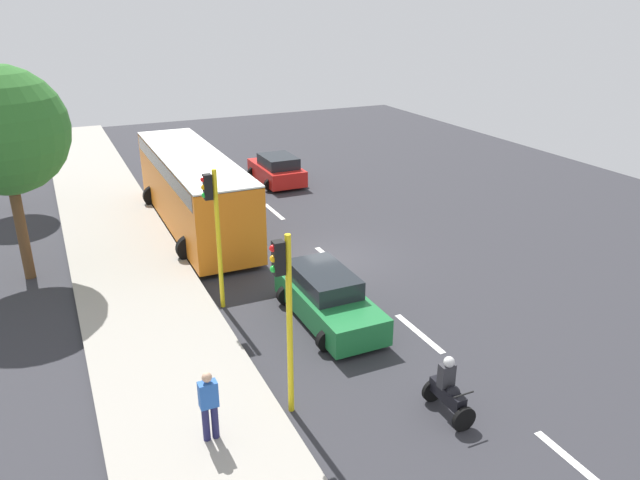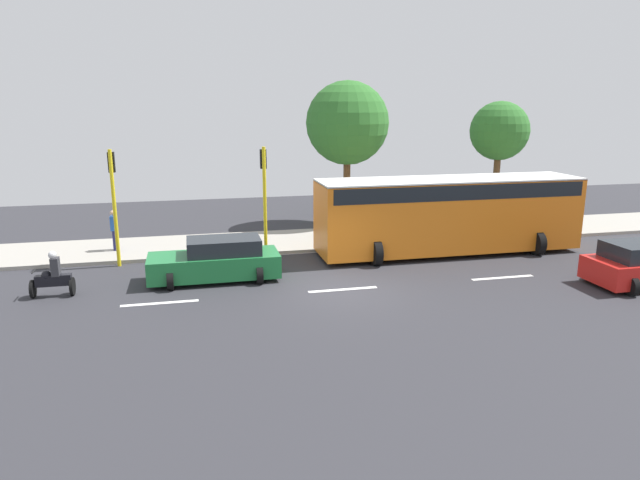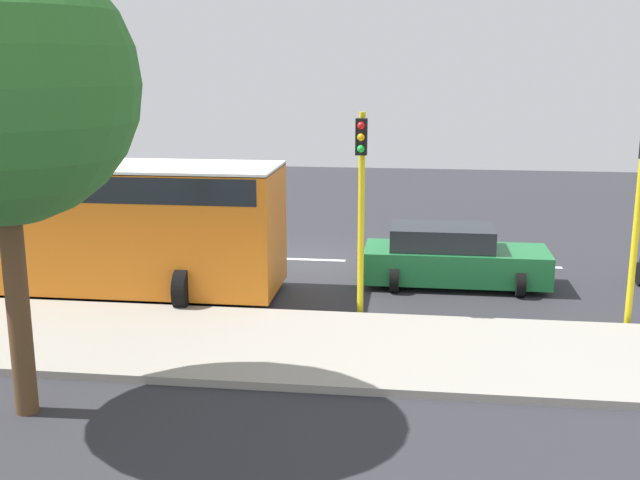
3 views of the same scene
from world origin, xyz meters
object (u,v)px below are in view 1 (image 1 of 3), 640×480
at_px(car_red, 277,170).
at_px(street_tree_center, 2,131).
at_px(pedestrian_near_signal, 209,404).
at_px(motorcycle, 448,391).
at_px(traffic_light_midblock, 285,301).
at_px(car_green, 327,298).
at_px(traffic_light_corner, 214,221).
at_px(city_bus, 193,185).

xyz_separation_m(car_red, street_tree_center, (12.11, 7.32, 4.46)).
height_order(pedestrian_near_signal, street_tree_center, street_tree_center).
xyz_separation_m(motorcycle, traffic_light_midblock, (3.36, -1.67, 2.29)).
distance_m(car_green, pedestrian_near_signal, 6.17).
height_order(pedestrian_near_signal, traffic_light_corner, traffic_light_corner).
bearing_deg(car_red, traffic_light_corner, 61.48).
bearing_deg(traffic_light_corner, traffic_light_midblock, 90.00).
bearing_deg(street_tree_center, pedestrian_near_signal, 107.57).
bearing_deg(pedestrian_near_signal, traffic_light_midblock, -169.77).
distance_m(car_green, traffic_light_midblock, 5.07).
bearing_deg(city_bus, traffic_light_midblock, 85.17).
relative_size(car_green, motorcycle, 2.99).
bearing_deg(car_red, street_tree_center, 31.15).
height_order(car_green, pedestrian_near_signal, pedestrian_near_signal).
distance_m(motorcycle, pedestrian_near_signal, 5.48).
distance_m(city_bus, pedestrian_near_signal, 13.99).
relative_size(car_green, traffic_light_midblock, 1.02).
height_order(car_red, car_green, same).
bearing_deg(car_green, car_red, -105.16).
distance_m(city_bus, traffic_light_corner, 7.70).
xyz_separation_m(car_red, car_green, (3.90, 14.40, 0.00)).
relative_size(pedestrian_near_signal, traffic_light_midblock, 0.38).
bearing_deg(traffic_light_midblock, motorcycle, 153.57).
relative_size(traffic_light_midblock, street_tree_center, 0.62).
relative_size(city_bus, traffic_light_corner, 2.44).
relative_size(car_red, city_bus, 0.36).
bearing_deg(car_red, city_bus, 40.48).
height_order(city_bus, traffic_light_corner, traffic_light_corner).
xyz_separation_m(traffic_light_corner, traffic_light_midblock, (0.00, 5.74, 0.00)).
distance_m(car_green, motorcycle, 5.32).
relative_size(motorcycle, traffic_light_corner, 0.34).
xyz_separation_m(car_green, city_bus, (1.65, -9.66, 1.13)).
bearing_deg(car_red, traffic_light_midblock, 69.68).
bearing_deg(traffic_light_corner, city_bus, -98.46).
xyz_separation_m(car_green, street_tree_center, (8.20, -7.08, 4.46)).
height_order(car_red, motorcycle, motorcycle).
height_order(car_red, traffic_light_midblock, traffic_light_midblock).
xyz_separation_m(car_red, pedestrian_near_signal, (8.61, 18.37, 0.35)).
bearing_deg(traffic_light_corner, car_red, -118.52).
xyz_separation_m(pedestrian_near_signal, street_tree_center, (3.50, -11.05, 4.12)).
bearing_deg(traffic_light_midblock, street_tree_center, -63.08).
distance_m(city_bus, motorcycle, 15.17).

